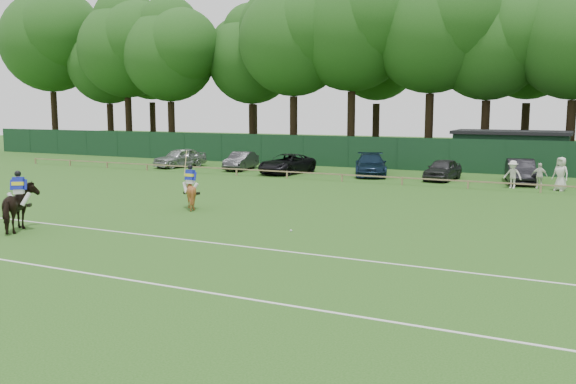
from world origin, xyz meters
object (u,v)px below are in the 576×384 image
Objects in this scene: spectator_left at (513,174)px; suv_black at (287,164)px; horse_chestnut at (191,193)px; horse_dark at (20,208)px; estate_black at (521,171)px; spectator_right at (561,174)px; sedan_grey at (241,161)px; hatch_grey at (443,170)px; spectator_mid at (539,176)px; sedan_navy at (371,165)px; sedan_silver at (180,158)px; polo_ball at (291,231)px; utility_shed at (511,151)px.

suv_black is at bearing -169.93° from spectator_left.
horse_dark is at bearing 69.86° from horse_chestnut.
estate_black is 2.37× the size of spectator_right.
sedan_grey is 1.01× the size of hatch_grey.
spectator_mid reaches higher than hatch_grey.
hatch_grey is at bearing -114.53° from horse_chestnut.
estate_black is at bearing 124.71° from spectator_mid.
sedan_navy is at bearing 179.36° from spectator_left.
sedan_navy is 10.16m from spectator_left.
sedan_silver reaches higher than sedan_grey.
sedan_grey is at bearing -179.19° from spectator_mid.
sedan_silver reaches higher than polo_ball.
horse_dark is at bearing -154.51° from polo_ball.
horse_dark is at bearing -51.96° from sedan_silver.
sedan_navy is 9.94m from estate_black.
horse_dark is 28.62m from spectator_right.
spectator_right is at bearing -69.61° from utility_shed.
horse_dark reaches higher than sedan_navy.
hatch_grey is 6.29m from spectator_mid.
horse_dark reaches higher than suv_black.
horse_chestnut is 0.34× the size of sedan_silver.
sedan_grey is (-7.20, 16.78, -0.08)m from horse_chestnut.
sedan_grey is at bearing -171.05° from spectator_left.
estate_black is 3.05× the size of spectator_mid.
polo_ball is at bearing -29.11° from sedan_silver.
utility_shed is at bearing 80.11° from polo_ball.
estate_black is at bearing 11.79° from hatch_grey.
sedan_navy is (5.96, 24.66, -0.17)m from horse_dark.
sedan_navy reaches higher than suv_black.
sedan_grey is at bearing -65.35° from horse_chestnut.
utility_shed is at bearing 35.74° from sedan_silver.
spectator_right is 0.23× the size of utility_shed.
spectator_left is 0.20× the size of utility_shed.
horse_dark reaches higher than estate_black.
spectator_right is 21.80× the size of polo_ball.
spectator_left reaches higher than hatch_grey.
horse_chestnut is 0.92× the size of spectator_left.
estate_black is 21.18m from polo_ball.
sedan_grey is at bearing -155.68° from utility_shed.
sedan_grey is 23.95m from polo_ball.
spectator_mid is 10.42m from utility_shed.
suv_black is (4.34, -0.78, 0.02)m from sedan_grey.
spectator_right reaches higher than hatch_grey.
sedan_grey is 22.76m from spectator_right.
sedan_grey is 0.80× the size of sedan_navy.
horse_chestnut is 0.33× the size of estate_black.
utility_shed is at bearing 73.70° from hatch_grey.
sedan_grey is 4.41m from suv_black.
spectator_mid is at bearing -30.41° from sedan_navy.
suv_black is (0.02, 23.29, -0.22)m from horse_dark.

